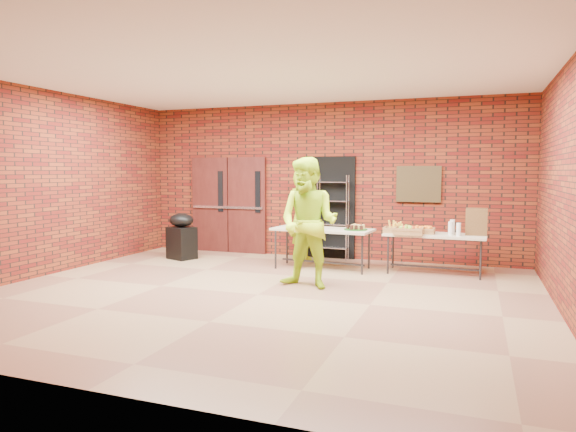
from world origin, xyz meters
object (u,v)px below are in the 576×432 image
Objects in this scene: table_left at (322,232)px; covered_grill at (182,236)px; table_right at (435,237)px; volunteer_man at (309,223)px; wire_rack at (333,217)px; coffee_dispenser at (476,222)px; volunteer_woman at (302,215)px.

table_left is 3.02m from covered_grill.
volunteer_man is (-1.74, -1.77, 0.36)m from table_right.
covered_grill is (-4.99, -0.19, -0.18)m from table_right.
wire_rack is 2.84m from coffee_dispenser.
wire_rack is 1.08m from table_left.
table_right is at bearing 54.76° from volunteer_man.
table_left is at bearing -80.39° from wire_rack.
volunteer_man is at bearing -78.25° from wire_rack.
table_right is at bearing -169.97° from coffee_dispenser.
volunteer_woman is at bearing 171.43° from coffee_dispenser.
coffee_dispenser is 0.49× the size of covered_grill.
table_right is 0.87× the size of volunteer_man.
wire_rack is at bearing 165.25° from coffee_dispenser.
table_right is 1.86× the size of covered_grill.
volunteer_woman reaches higher than covered_grill.
wire_rack is 0.85× the size of volunteer_man.
table_left is 2.00× the size of covered_grill.
wire_rack is 1.83× the size of covered_grill.
volunteer_woman reaches higher than table_right.
volunteer_man is (3.25, -1.59, 0.54)m from covered_grill.
wire_rack is 2.25m from table_right.
wire_rack reaches higher than table_right.
wire_rack is 0.63m from volunteer_woman.
table_right is at bearing 23.01° from covered_grill.
table_left is 1.08× the size of table_right.
volunteer_woman is at bearing 169.41° from table_right.
volunteer_woman is (-0.69, 0.84, 0.22)m from table_left.
table_left is at bearing -171.17° from table_right.
table_right is (1.98, 0.22, -0.04)m from table_left.
covered_grill is (-3.01, 0.03, -0.22)m from table_left.
table_left is 0.93× the size of volunteer_man.
wire_rack reaches higher than coffee_dispenser.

